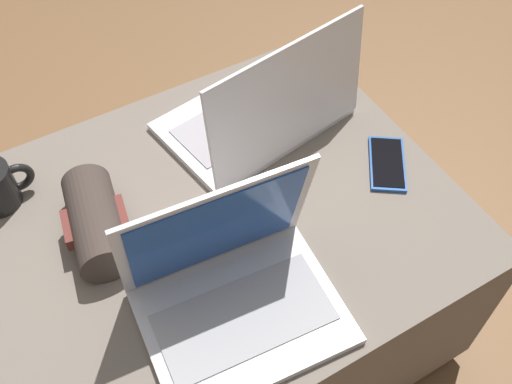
# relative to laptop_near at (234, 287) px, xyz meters

# --- Properties ---
(ground_plane) EXTENTS (14.00, 14.00, 0.00)m
(ground_plane) POSITION_rel_laptop_near_xyz_m (0.01, 0.18, -0.50)
(ground_plane) COLOR brown
(ottoman) EXTENTS (0.97, 0.72, 0.45)m
(ottoman) POSITION_rel_laptop_near_xyz_m (0.01, 0.18, -0.28)
(ottoman) COLOR #3D3832
(ottoman) RESTS_ON ground_plane
(laptop_near) EXTENTS (0.34, 0.28, 0.26)m
(laptop_near) POSITION_rel_laptop_near_xyz_m (0.00, 0.00, 0.00)
(laptop_near) COLOR silver
(laptop_near) RESTS_ON ottoman
(laptop_far) EXTENTS (0.40, 0.30, 0.26)m
(laptop_far) POSITION_rel_laptop_near_xyz_m (0.25, 0.32, -0.00)
(laptop_far) COLOR silver
(laptop_far) RESTS_ON ottoman
(cell_phone) EXTENTS (0.14, 0.15, 0.01)m
(cell_phone) POSITION_rel_laptop_near_xyz_m (0.41, 0.11, -0.05)
(cell_phone) COLOR #1E4C9E
(cell_phone) RESTS_ON ottoman
(wrist_brace) EXTENTS (0.12, 0.21, 0.09)m
(wrist_brace) POSITION_rel_laptop_near_xyz_m (-0.15, 0.24, -0.01)
(wrist_brace) COLOR #3D332D
(wrist_brace) RESTS_ON ottoman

